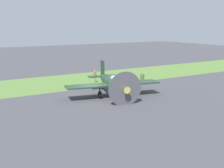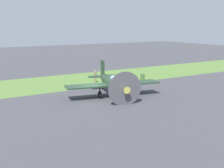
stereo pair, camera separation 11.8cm
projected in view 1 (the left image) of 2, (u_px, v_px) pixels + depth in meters
The scene contains 5 objects.
ground_plane at pixel (93, 99), 31.66m from camera, with size 160.00×160.00×0.00m, color #424247.
grass_verge at pixel (58, 82), 40.65m from camera, with size 120.00×11.00×0.01m, color #567A38.
airplane_lead at pixel (113, 82), 32.57m from camera, with size 10.82×8.63×3.83m.
ground_crew_chief at pixel (95, 76), 40.32m from camera, with size 0.60×0.38×1.73m.
fuel_drum at pixel (142, 77), 42.25m from camera, with size 0.60×0.60×0.90m, color #476633.
Camera 1 is at (14.17, 27.29, 7.99)m, focal length 46.77 mm.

